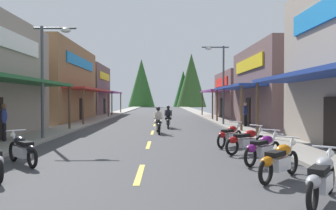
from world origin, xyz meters
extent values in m
cube|color=#424244|center=(0.00, 34.15, -0.05)|extent=(9.69, 98.29, 0.10)
cube|color=#9E9991|center=(-5.91, 34.15, 0.06)|extent=(2.12, 98.29, 0.12)
cube|color=gray|center=(5.91, 34.15, 0.06)|extent=(2.12, 98.29, 0.12)
cube|color=#E0C64C|center=(0.00, 8.23, 0.01)|extent=(0.16, 2.40, 0.01)
cube|color=#E0C64C|center=(0.00, 13.78, 0.01)|extent=(0.16, 2.40, 0.01)
cube|color=#E0C64C|center=(0.00, 19.05, 0.01)|extent=(0.16, 2.40, 0.01)
cube|color=#E0C64C|center=(0.00, 24.65, 0.01)|extent=(0.16, 2.40, 0.01)
cube|color=#E0C64C|center=(0.00, 31.22, 0.01)|extent=(0.16, 2.40, 0.01)
cube|color=#E0C64C|center=(0.00, 37.66, 0.01)|extent=(0.16, 2.40, 0.01)
cube|color=#E0C64C|center=(0.00, 42.69, 0.01)|extent=(0.16, 2.40, 0.01)
cube|color=#E0C64C|center=(0.00, 49.38, 0.01)|extent=(0.16, 2.40, 0.01)
cube|color=#E0C64C|center=(0.00, 54.48, 0.01)|extent=(0.16, 2.40, 0.01)
cube|color=#E0C64C|center=(0.00, 61.27, 0.01)|extent=(0.16, 2.40, 0.01)
cube|color=#E0C64C|center=(0.00, 66.49, 0.01)|extent=(0.16, 2.40, 0.01)
cube|color=#E0C64C|center=(0.00, 73.11, 0.01)|extent=(0.16, 2.40, 0.01)
cube|color=#236033|center=(-6.07, 14.41, 2.90)|extent=(1.80, 12.50, 0.16)
cylinder|color=brown|center=(-5.37, 20.46, 1.41)|extent=(0.14, 0.14, 2.82)
cube|color=olive|center=(-10.04, 29.80, 3.46)|extent=(6.15, 13.12, 6.91)
cube|color=#B72D28|center=(-6.07, 29.80, 2.90)|extent=(1.80, 11.81, 0.16)
cylinder|color=brown|center=(-5.37, 24.09, 1.41)|extent=(0.14, 0.14, 2.82)
cylinder|color=brown|center=(-5.37, 35.50, 1.41)|extent=(0.14, 0.14, 2.82)
cube|color=#197FCC|center=(-6.91, 29.80, 5.39)|extent=(0.10, 9.18, 0.90)
cube|color=black|center=(-6.93, 29.80, 1.05)|extent=(0.08, 1.10, 2.10)
cube|color=brown|center=(-9.99, 41.91, 3.19)|extent=(6.04, 9.37, 6.38)
cube|color=#8C338C|center=(-6.07, 41.91, 2.90)|extent=(1.80, 8.43, 0.16)
cylinder|color=brown|center=(-5.37, 37.89, 1.41)|extent=(0.14, 0.14, 2.82)
cylinder|color=brown|center=(-5.37, 45.92, 1.41)|extent=(0.14, 0.14, 2.82)
cube|color=yellow|center=(-6.91, 41.91, 4.97)|extent=(0.10, 6.56, 0.90)
cube|color=black|center=(-6.93, 41.91, 1.05)|extent=(0.08, 1.10, 2.10)
cube|color=navy|center=(6.07, 11.57, 2.90)|extent=(1.80, 8.82, 0.16)
cylinder|color=brown|center=(5.37, 15.78, 1.41)|extent=(0.14, 0.14, 2.82)
cube|color=#197FCC|center=(6.91, 11.57, 5.45)|extent=(0.10, 6.86, 0.90)
cube|color=black|center=(6.93, 11.57, 1.05)|extent=(0.08, 1.10, 2.10)
cube|color=brown|center=(11.15, 23.44, 2.93)|extent=(8.36, 10.21, 5.86)
cube|color=navy|center=(6.07, 23.44, 2.90)|extent=(1.80, 9.19, 0.16)
cylinder|color=brown|center=(5.37, 19.04, 1.41)|extent=(0.14, 0.14, 2.82)
cylinder|color=brown|center=(5.37, 27.83, 1.41)|extent=(0.14, 0.14, 2.82)
cube|color=yellow|center=(6.91, 23.44, 4.57)|extent=(0.10, 7.15, 0.90)
cube|color=black|center=(6.93, 23.44, 1.05)|extent=(0.08, 1.10, 2.10)
cube|color=brown|center=(11.43, 34.46, 2.46)|extent=(8.91, 9.44, 4.92)
cube|color=#8C338C|center=(6.07, 34.46, 2.90)|extent=(1.80, 8.50, 0.16)
cylinder|color=brown|center=(5.37, 30.41, 1.41)|extent=(0.14, 0.14, 2.82)
cylinder|color=brown|center=(5.37, 38.51, 1.41)|extent=(0.14, 0.14, 2.82)
cube|color=red|center=(6.91, 34.46, 3.84)|extent=(0.10, 6.61, 0.90)
cube|color=black|center=(6.93, 34.46, 1.05)|extent=(0.08, 1.10, 2.10)
cylinder|color=#474C51|center=(-5.25, 15.47, 2.78)|extent=(0.14, 0.14, 5.56)
cylinder|color=#474C51|center=(-4.62, 15.47, 5.46)|extent=(2.06, 0.10, 0.10)
ellipsoid|color=silver|center=(-4.09, 15.47, 5.36)|extent=(0.50, 0.30, 0.24)
cylinder|color=#474C51|center=(5.25, 24.19, 3.03)|extent=(0.14, 0.14, 6.06)
cylinder|color=#474C51|center=(4.62, 24.19, 5.96)|extent=(2.06, 0.10, 0.10)
ellipsoid|color=silver|center=(4.09, 24.19, 5.86)|extent=(0.50, 0.30, 0.24)
torus|color=black|center=(4.16, 6.37, 0.32)|extent=(0.47, 0.57, 0.64)
torus|color=black|center=(3.24, 5.19, 0.32)|extent=(0.47, 0.57, 0.64)
cube|color=silver|center=(3.70, 5.78, 0.40)|extent=(0.65, 0.72, 0.32)
ellipsoid|color=#99999E|center=(3.83, 5.94, 0.72)|extent=(0.60, 0.64, 0.28)
cube|color=black|center=(3.55, 5.58, 0.68)|extent=(0.59, 0.65, 0.12)
ellipsoid|color=#99999E|center=(3.27, 5.23, 0.55)|extent=(0.46, 0.49, 0.24)
cylinder|color=silver|center=(4.08, 6.27, 0.65)|extent=(0.28, 0.33, 0.71)
cylinder|color=silver|center=(4.01, 6.18, 1.02)|extent=(0.50, 0.40, 0.04)
sphere|color=white|center=(4.18, 6.40, 0.85)|extent=(0.16, 0.16, 0.16)
torus|color=black|center=(4.06, 8.11, 0.32)|extent=(0.52, 0.53, 0.64)
torus|color=black|center=(3.01, 7.04, 0.32)|extent=(0.52, 0.53, 0.64)
cube|color=silver|center=(3.53, 7.57, 0.40)|extent=(0.69, 0.70, 0.32)
ellipsoid|color=#BF660C|center=(3.67, 7.72, 0.72)|extent=(0.62, 0.62, 0.28)
cube|color=black|center=(3.36, 7.40, 0.68)|extent=(0.62, 0.62, 0.12)
ellipsoid|color=#BF660C|center=(3.05, 7.07, 0.55)|extent=(0.48, 0.48, 0.24)
cylinder|color=silver|center=(3.97, 8.02, 0.65)|extent=(0.30, 0.31, 0.71)
cylinder|color=silver|center=(3.88, 7.93, 1.02)|extent=(0.46, 0.45, 0.04)
sphere|color=white|center=(4.08, 8.13, 0.85)|extent=(0.16, 0.16, 0.16)
torus|color=black|center=(4.28, 10.08, 0.32)|extent=(0.53, 0.51, 0.64)
torus|color=black|center=(3.20, 9.05, 0.32)|extent=(0.53, 0.51, 0.64)
cube|color=silver|center=(3.74, 9.56, 0.40)|extent=(0.70, 0.68, 0.32)
ellipsoid|color=#721972|center=(3.89, 9.70, 0.72)|extent=(0.63, 0.62, 0.28)
cube|color=black|center=(3.56, 9.39, 0.68)|extent=(0.63, 0.62, 0.12)
ellipsoid|color=#721972|center=(3.23, 9.08, 0.55)|extent=(0.48, 0.48, 0.24)
cylinder|color=silver|center=(4.19, 9.99, 0.65)|extent=(0.31, 0.30, 0.71)
cylinder|color=silver|center=(4.10, 9.91, 1.02)|extent=(0.44, 0.46, 0.04)
sphere|color=white|center=(4.31, 10.10, 0.85)|extent=(0.16, 0.16, 0.16)
torus|color=black|center=(4.35, 11.86, 0.32)|extent=(0.59, 0.43, 0.64)
torus|color=black|center=(3.09, 11.05, 0.32)|extent=(0.59, 0.43, 0.64)
cube|color=silver|center=(3.72, 11.45, 0.40)|extent=(0.74, 0.62, 0.32)
ellipsoid|color=#A51414|center=(3.88, 11.56, 0.72)|extent=(0.64, 0.57, 0.28)
cube|color=black|center=(3.51, 11.32, 0.68)|extent=(0.66, 0.56, 0.12)
ellipsoid|color=#A51414|center=(3.13, 11.07, 0.55)|extent=(0.50, 0.44, 0.24)
cylinder|color=silver|center=(4.24, 11.79, 0.65)|extent=(0.34, 0.25, 0.71)
cylinder|color=silver|center=(4.14, 11.73, 1.02)|extent=(0.36, 0.53, 0.04)
sphere|color=white|center=(4.37, 11.88, 0.85)|extent=(0.16, 0.16, 0.16)
torus|color=black|center=(3.96, 13.86, 0.32)|extent=(0.48, 0.56, 0.64)
torus|color=black|center=(3.01, 12.70, 0.32)|extent=(0.48, 0.56, 0.64)
cube|color=silver|center=(3.48, 13.28, 0.40)|extent=(0.66, 0.72, 0.32)
ellipsoid|color=#A51414|center=(3.61, 13.43, 0.72)|extent=(0.60, 0.64, 0.28)
cube|color=black|center=(3.32, 13.09, 0.68)|extent=(0.60, 0.64, 0.12)
ellipsoid|color=#A51414|center=(3.04, 12.74, 0.55)|extent=(0.47, 0.49, 0.24)
cylinder|color=silver|center=(3.88, 13.76, 0.65)|extent=(0.28, 0.32, 0.71)
cylinder|color=silver|center=(3.80, 13.66, 1.02)|extent=(0.49, 0.41, 0.04)
sphere|color=white|center=(3.98, 13.88, 0.85)|extent=(0.16, 0.16, 0.16)
torus|color=black|center=(-4.19, 10.06, 0.32)|extent=(0.51, 0.53, 0.64)
torus|color=black|center=(-3.15, 8.97, 0.32)|extent=(0.51, 0.53, 0.64)
cube|color=silver|center=(-3.67, 9.52, 0.40)|extent=(0.69, 0.70, 0.32)
ellipsoid|color=black|center=(-3.81, 9.66, 0.72)|extent=(0.62, 0.63, 0.28)
cube|color=black|center=(-3.50, 9.33, 0.68)|extent=(0.62, 0.63, 0.12)
ellipsoid|color=black|center=(-3.19, 9.01, 0.55)|extent=(0.48, 0.48, 0.24)
cylinder|color=silver|center=(-4.10, 9.96, 0.65)|extent=(0.30, 0.31, 0.71)
cylinder|color=silver|center=(-4.02, 9.88, 1.02)|extent=(0.46, 0.44, 0.04)
sphere|color=white|center=(-4.21, 10.08, 0.85)|extent=(0.16, 0.16, 0.16)
torus|color=black|center=(0.29, 19.29, 0.32)|extent=(0.15, 0.65, 0.64)
torus|color=black|center=(0.41, 17.80, 0.32)|extent=(0.15, 0.65, 0.64)
cube|color=silver|center=(0.35, 18.55, 0.40)|extent=(0.34, 0.72, 0.32)
ellipsoid|color=black|center=(0.33, 18.75, 0.72)|extent=(0.36, 0.58, 0.28)
cube|color=black|center=(0.37, 18.30, 0.68)|extent=(0.33, 0.62, 0.12)
ellipsoid|color=black|center=(0.41, 17.85, 0.55)|extent=(0.28, 0.46, 0.24)
cylinder|color=silver|center=(0.30, 19.17, 0.65)|extent=(0.09, 0.37, 0.71)
cylinder|color=silver|center=(0.31, 19.05, 1.02)|extent=(0.60, 0.09, 0.04)
sphere|color=white|center=(0.29, 19.32, 0.85)|extent=(0.16, 0.16, 0.16)
ellipsoid|color=#B2A599|center=(0.36, 18.40, 1.05)|extent=(0.41, 0.41, 0.64)
sphere|color=black|center=(0.36, 18.45, 1.45)|extent=(0.24, 0.24, 0.24)
cylinder|color=#B2A599|center=(0.19, 18.55, 0.70)|extent=(0.17, 0.43, 0.24)
cylinder|color=#B2A599|center=(0.13, 18.68, 1.05)|extent=(0.14, 0.51, 0.40)
cylinder|color=#B2A599|center=(0.51, 18.58, 0.70)|extent=(0.17, 0.43, 0.24)
cylinder|color=#B2A599|center=(0.54, 18.71, 1.05)|extent=(0.14, 0.51, 0.40)
torus|color=black|center=(1.03, 22.91, 0.32)|extent=(0.12, 0.64, 0.64)
torus|color=black|center=(0.98, 21.41, 0.32)|extent=(0.12, 0.64, 0.64)
cube|color=silver|center=(1.00, 22.16, 0.40)|extent=(0.30, 0.71, 0.32)
ellipsoid|color=black|center=(1.01, 22.36, 0.72)|extent=(0.34, 0.57, 0.28)
cube|color=black|center=(0.99, 21.91, 0.68)|extent=(0.30, 0.61, 0.12)
ellipsoid|color=black|center=(0.98, 21.46, 0.55)|extent=(0.25, 0.45, 0.24)
cylinder|color=silver|center=(1.02, 22.78, 0.65)|extent=(0.07, 0.37, 0.71)
cylinder|color=silver|center=(1.02, 22.66, 1.02)|extent=(0.60, 0.06, 0.04)
sphere|color=white|center=(1.03, 22.94, 0.85)|extent=(0.16, 0.16, 0.16)
ellipsoid|color=black|center=(1.00, 22.01, 1.05)|extent=(0.39, 0.39, 0.64)
sphere|color=black|center=(1.00, 22.06, 1.45)|extent=(0.24, 0.24, 0.24)
cylinder|color=black|center=(0.84, 22.18, 0.70)|extent=(0.15, 0.43, 0.24)
cylinder|color=black|center=(0.80, 22.32, 1.05)|extent=(0.12, 0.51, 0.40)
cylinder|color=black|center=(1.16, 22.17, 0.70)|extent=(0.15, 0.43, 0.24)
cylinder|color=black|center=(1.22, 22.30, 1.05)|extent=(0.12, 0.51, 0.40)
cylinder|color=black|center=(6.42, 22.13, 0.45)|extent=(0.14, 0.14, 0.90)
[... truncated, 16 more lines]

